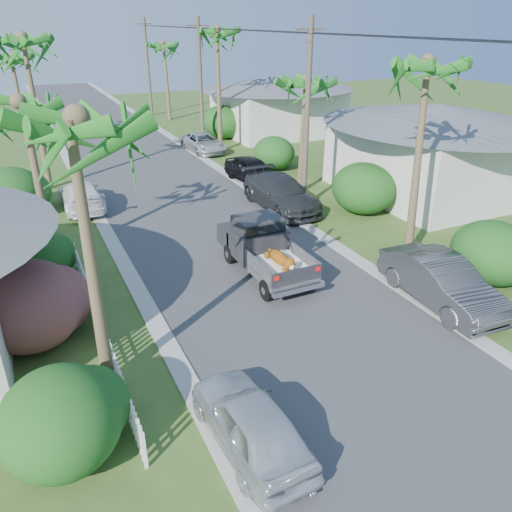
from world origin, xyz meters
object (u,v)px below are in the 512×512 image
palm_l_b (22,102)px  palm_r_b (305,81)px  palm_r_a (432,63)px  utility_pole_c (201,83)px  house_right_near (432,153)px  utility_pole_d (148,67)px  parked_car_rm (281,193)px  parked_car_ln (250,422)px  palm_l_a (68,121)px  palm_r_d (164,44)px  parked_car_rf (252,170)px  utility_pole_b (307,116)px  parked_car_rn (441,282)px  pickup_truck (261,245)px  parked_car_rd (203,143)px  palm_r_c (217,31)px  house_right_far (277,107)px  parked_car_lf (81,196)px  palm_l_c (23,39)px  palm_l_d (11,56)px

palm_l_b → palm_r_b: (13.40, 3.00, -0.20)m
palm_r_a → utility_pole_c: 22.19m
house_right_near → utility_pole_d: 31.96m
parked_car_rm → parked_car_ln: (-8.09, -13.67, -0.13)m
palm_l_a → palm_l_b: palm_l_a is taller
house_right_near → palm_r_d: bearing=103.1°
parked_car_rf → utility_pole_b: bearing=-90.2°
parked_car_rn → utility_pole_d: (0.81, 40.43, 3.79)m
parked_car_ln → palm_r_b: size_ratio=0.55×
house_right_near → pickup_truck: bearing=-160.3°
parked_car_rd → utility_pole_c: (0.60, 1.67, 3.96)m
parked_car_rm → parked_car_ln: parked_car_rm is taller
parked_car_rd → palm_r_a: 21.47m
parked_car_ln → house_right_near: 20.84m
palm_r_a → palm_r_c: (-0.10, 20.00, 0.69)m
house_right_far → palm_l_b: bearing=-137.7°
parked_car_lf → palm_l_c: palm_l_c is taller
palm_l_c → palm_r_b: 14.55m
parked_car_rm → house_right_near: size_ratio=0.62×
parked_car_lf → palm_l_d: palm_l_d is taller
palm_l_b → parked_car_rm: bearing=6.5°
parked_car_rn → parked_car_lf: size_ratio=1.03×
parked_car_lf → utility_pole_d: utility_pole_d is taller
palm_l_c → palm_r_c: 12.84m
pickup_truck → house_right_far: 25.79m
parked_car_rf → palm_l_b: palm_l_b is taller
house_right_near → utility_pole_c: size_ratio=1.00×
palm_l_a → palm_l_d: palm_l_a is taller
palm_l_a → house_right_far: palm_l_a is taller
utility_pole_b → palm_l_d: bearing=120.0°
palm_r_d → palm_l_d: bearing=-155.2°
house_right_near → house_right_far: house_right_near is taller
parked_car_ln → palm_l_a: size_ratio=0.48×
pickup_truck → palm_r_d: (6.04, 32.50, 5.73)m
palm_r_a → utility_pole_c: bearing=91.8°
parked_car_rf → palm_r_d: 22.86m
pickup_truck → palm_l_b: 9.97m
house_right_far → palm_l_c: bearing=-157.2°
palm_r_b → house_right_far: bearing=66.9°
parked_car_lf → palm_l_b: palm_l_b is taller
parked_car_rn → utility_pole_c: size_ratio=0.55×
parked_car_rf → palm_r_a: palm_r_a is taller
palm_l_c → utility_pole_b: bearing=-37.8°
parked_car_lf → palm_r_b: 12.82m
parked_car_rf → parked_car_ln: 20.34m
parked_car_lf → utility_pole_c: (10.39, 10.37, 3.91)m
palm_r_a → utility_pole_b: (-0.70, 7.00, -2.82)m
parked_car_rm → parked_car_lf: size_ratio=1.18×
pickup_truck → parked_car_ln: pickup_truck is taller
utility_pole_b → house_right_far: bearing=66.5°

